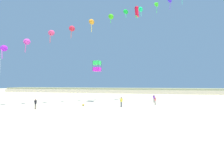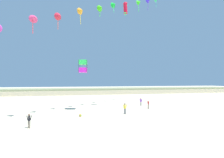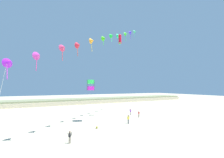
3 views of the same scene
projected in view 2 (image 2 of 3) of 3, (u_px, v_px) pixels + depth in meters
The scene contains 10 objects.
ground_plane at pixel (120, 131), 17.52m from camera, with size 240.00×240.00×0.00m, color beige.
dune_ridge at pixel (86, 91), 64.54m from camera, with size 120.00×11.81×2.06m.
person_near_left at pixel (141, 101), 34.10m from camera, with size 0.43×0.46×1.59m.
person_near_right at pixel (148, 104), 30.91m from camera, with size 0.20×0.52×1.48m.
person_mid_center at pixel (29, 120), 18.39m from camera, with size 0.54×0.21×1.52m.
person_far_left at pixel (125, 108), 25.92m from camera, with size 0.58×0.23×1.65m.
kite_banner_string at pixel (100, 9), 30.24m from camera, with size 33.83×21.09×25.76m.
large_kite_low_lead at pixel (83, 66), 29.52m from camera, with size 1.54×1.54×2.12m.
large_kite_mid_trail at pixel (125, 8), 33.04m from camera, with size 1.17×1.18×2.64m.
beach_ball at pixel (80, 115), 24.24m from camera, with size 0.36×0.36×0.36m.
Camera 2 is at (-4.51, -16.98, 5.07)m, focal length 28.00 mm.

